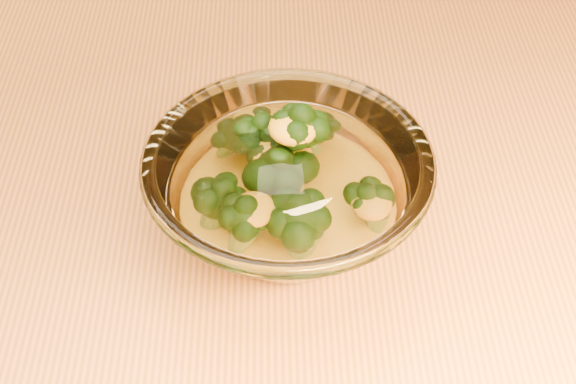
% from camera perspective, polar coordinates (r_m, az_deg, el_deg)
% --- Properties ---
extents(table, '(1.20, 0.80, 0.75)m').
position_cam_1_polar(table, '(0.65, 2.33, -12.46)').
color(table, '#DC7542').
rests_on(table, ground).
extents(glass_bowl, '(0.20, 0.20, 0.09)m').
position_cam_1_polar(glass_bowl, '(0.56, 0.00, -0.31)').
color(glass_bowl, white).
rests_on(glass_bowl, table).
extents(cheese_sauce, '(0.11, 0.11, 0.03)m').
position_cam_1_polar(cheese_sauce, '(0.57, -0.00, -1.60)').
color(cheese_sauce, yellow).
rests_on(cheese_sauce, glass_bowl).
extents(broccoli_heap, '(0.13, 0.13, 0.08)m').
position_cam_1_polar(broccoli_heap, '(0.56, -0.66, 1.33)').
color(broccoli_heap, black).
rests_on(broccoli_heap, cheese_sauce).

